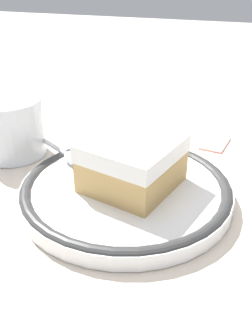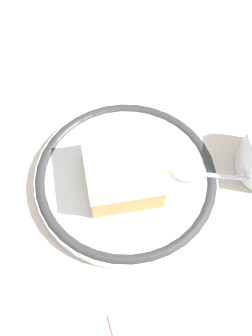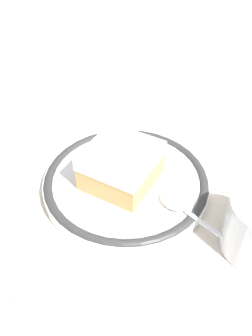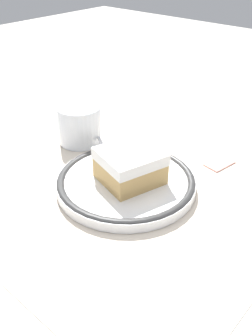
{
  "view_description": "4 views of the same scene",
  "coord_description": "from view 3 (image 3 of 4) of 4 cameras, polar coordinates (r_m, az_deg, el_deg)",
  "views": [
    {
      "loc": [
        -0.09,
        0.31,
        0.23
      ],
      "look_at": [
        0.01,
        -0.02,
        0.04
      ],
      "focal_mm": 41.99,
      "sensor_mm": 36.0,
      "label": 1
    },
    {
      "loc": [
        -0.11,
        -0.25,
        0.48
      ],
      "look_at": [
        0.01,
        -0.02,
        0.04
      ],
      "focal_mm": 48.35,
      "sensor_mm": 36.0,
      "label": 2
    },
    {
      "loc": [
        0.09,
        -0.36,
        0.36
      ],
      "look_at": [
        0.01,
        -0.02,
        0.04
      ],
      "focal_mm": 40.27,
      "sensor_mm": 36.0,
      "label": 3
    },
    {
      "loc": [
        -0.31,
        0.34,
        0.34
      ],
      "look_at": [
        0.01,
        -0.02,
        0.04
      ],
      "focal_mm": 40.19,
      "sensor_mm": 36.0,
      "label": 4
    }
  ],
  "objects": [
    {
      "name": "ground_plane",
      "position": [
        0.51,
        -0.16,
        -1.63
      ],
      "size": [
        2.4,
        2.4,
        0.0
      ],
      "primitive_type": "plane",
      "color": "#B7B2A8"
    },
    {
      "name": "placemat",
      "position": [
        0.51,
        -0.16,
        -1.57
      ],
      "size": [
        0.48,
        0.44,
        0.0
      ],
      "primitive_type": "cube",
      "color": "beige",
      "rests_on": "ground_plane"
    },
    {
      "name": "plate",
      "position": [
        0.49,
        0.0,
        -2.21
      ],
      "size": [
        0.21,
        0.21,
        0.02
      ],
      "color": "white",
      "rests_on": "placemat"
    },
    {
      "name": "cake_slice",
      "position": [
        0.47,
        -1.04,
        0.43
      ],
      "size": [
        0.1,
        0.11,
        0.05
      ],
      "color": "tan",
      "rests_on": "plate"
    },
    {
      "name": "spoon",
      "position": [
        0.45,
        9.12,
        -6.36
      ],
      "size": [
        0.14,
        0.09,
        0.01
      ],
      "color": "silver",
      "rests_on": "plate"
    },
    {
      "name": "napkin",
      "position": [
        0.64,
        -8.35,
        8.34
      ],
      "size": [
        0.13,
        0.13,
        0.0
      ],
      "primitive_type": "cube",
      "rotation": [
        0.0,
        0.0,
        1.01
      ],
      "color": "white",
      "rests_on": "placemat"
    },
    {
      "name": "sugar_packet",
      "position": [
        0.42,
        -15.48,
        -15.83
      ],
      "size": [
        0.04,
        0.05,
        0.01
      ],
      "primitive_type": "cube",
      "rotation": [
        0.0,
        0.0,
        4.54
      ],
      "color": "#E5998C",
      "rests_on": "placemat"
    }
  ]
}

